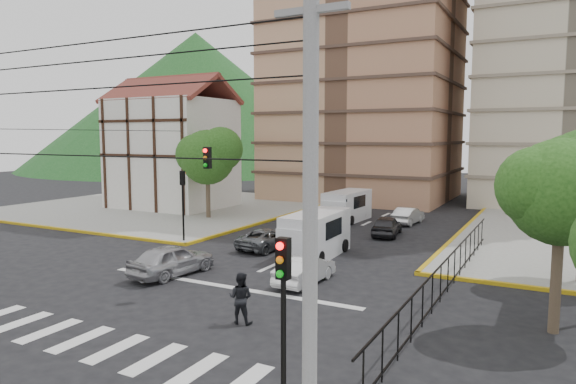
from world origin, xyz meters
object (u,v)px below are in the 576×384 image
Objects in this scene: pedestrian_crosswalk at (241,298)px; traffic_light_se at (283,303)px; car_silver_front_left at (172,260)px; van_left_lane at (346,207)px; car_white_front_right at (305,270)px; van_right_lane at (314,236)px; traffic_light_nw at (183,194)px.

traffic_light_se is at bearing 120.54° from pedestrian_crosswalk.
car_silver_front_left is 2.41× the size of pedestrian_crosswalk.
van_left_lane is 2.88× the size of pedestrian_crosswalk.
car_white_front_right is (4.66, -16.85, -0.52)m from van_left_lane.
van_right_lane is 5.18m from car_white_front_right.
traffic_light_se is at bearing -68.01° from van_left_lane.
van_left_lane is at bearing 101.78° from van_right_lane.
van_left_lane is 1.20× the size of car_silver_front_left.
traffic_light_se is 2.36× the size of pedestrian_crosswalk.
traffic_light_nw is 11.86m from car_white_front_right.
traffic_light_nw reaches higher than pedestrian_crosswalk.
van_right_lane is at bearing -67.54° from car_white_front_right.
car_silver_front_left is (4.42, -6.26, -2.35)m from traffic_light_nw.
car_silver_front_left is (-11.18, 9.34, -2.35)m from traffic_light_se.
van_right_lane reaches higher than car_silver_front_left.
traffic_light_se is at bearing -45.00° from traffic_light_nw.
van_left_lane is at bearing 63.97° from traffic_light_nw.
traffic_light_se reaches higher than pedestrian_crosswalk.
traffic_light_nw is 9.09m from van_right_lane.
traffic_light_se is 0.80× the size of van_right_lane.
traffic_light_se reaches higher than car_white_front_right.
traffic_light_se is 0.82× the size of van_left_lane.
traffic_light_nw is (-15.60, 15.60, 0.00)m from traffic_light_se.
car_white_front_right is (-4.90, 11.11, -2.47)m from traffic_light_se.
pedestrian_crosswalk is (6.43, -3.79, 0.17)m from car_silver_front_left.
car_white_front_right is at bearing -22.79° from traffic_light_nw.
car_silver_front_left is at bearing -40.59° from pedestrian_crosswalk.
pedestrian_crosswalk is (0.15, -5.56, 0.29)m from car_white_front_right.
van_right_lane reaches higher than car_white_front_right.
traffic_light_se reaches higher than car_silver_front_left.
pedestrian_crosswalk is at bearing -80.80° from van_right_lane.
car_white_front_right is at bearing -71.43° from van_left_lane.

